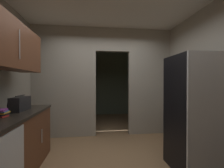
% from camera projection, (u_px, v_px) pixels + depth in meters
% --- Properties ---
extents(kitchen_overhead_slab, '(3.92, 7.11, 0.06)m').
position_uv_depth(kitchen_overhead_slab, '(108.00, 5.00, 2.79)').
color(kitchen_overhead_slab, silver).
extents(kitchen_partition, '(3.52, 0.12, 2.74)m').
position_uv_depth(kitchen_partition, '(102.00, 79.00, 3.88)').
color(kitchen_partition, '#9E998C').
rests_on(kitchen_partition, ground).
extents(adjoining_room_shell, '(3.52, 2.60, 2.74)m').
position_uv_depth(adjoining_room_shell, '(101.00, 82.00, 5.67)').
color(adjoining_room_shell, slate).
rests_on(adjoining_room_shell, ground).
extents(refrigerator, '(0.84, 0.72, 1.76)m').
position_uv_depth(refrigerator, '(200.00, 113.00, 2.34)').
color(refrigerator, black).
rests_on(refrigerator, ground).
extents(lower_cabinet_run, '(0.67, 1.89, 0.91)m').
position_uv_depth(lower_cabinet_run, '(6.00, 149.00, 2.02)').
color(lower_cabinet_run, brown).
rests_on(lower_cabinet_run, ground).
extents(upper_cabinet_counterside, '(0.36, 1.70, 0.66)m').
position_uv_depth(upper_cabinet_counterside, '(5.00, 44.00, 2.00)').
color(upper_cabinet_counterside, brown).
extents(boombox, '(0.17, 0.41, 0.24)m').
position_uv_depth(boombox, '(20.00, 104.00, 2.36)').
color(boombox, black).
rests_on(boombox, lower_cabinet_run).
extents(book_stack, '(0.13, 0.18, 0.10)m').
position_uv_depth(book_stack, '(2.00, 113.00, 1.93)').
color(book_stack, red).
rests_on(book_stack, lower_cabinet_run).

